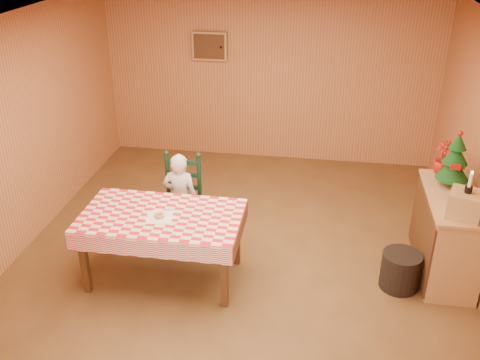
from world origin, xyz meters
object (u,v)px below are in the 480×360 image
ladder_chair (182,201)px  shelf_unit (446,234)px  crate (465,204)px  storage_bin (400,270)px  christmas_tree (455,161)px  dining_table (162,222)px  seated_child (180,199)px

ladder_chair → shelf_unit: 2.95m
ladder_chair → crate: size_ratio=3.60×
ladder_chair → shelf_unit: bearing=-4.0°
shelf_unit → storage_bin: (-0.47, -0.36, -0.26)m
shelf_unit → christmas_tree: (0.01, 0.25, 0.74)m
dining_table → ladder_chair: ladder_chair is taller
dining_table → crate: 2.98m
ladder_chair → christmas_tree: christmas_tree is taller
seated_child → storage_bin: seated_child is taller
dining_table → shelf_unit: bearing=11.2°
shelf_unit → christmas_tree: bearing=88.0°
ladder_chair → crate: 3.06m
seated_child → storage_bin: (2.47, -0.51, -0.36)m
christmas_tree → storage_bin: christmas_tree is taller
crate → storage_bin: bearing=175.2°
crate → christmas_tree: size_ratio=0.48×
shelf_unit → crate: 0.71m
dining_table → ladder_chair: 0.81m
crate → storage_bin: size_ratio=0.75×
ladder_chair → storage_bin: ladder_chair is taller
crate → christmas_tree: 0.67m
dining_table → shelf_unit: 3.01m
dining_table → christmas_tree: size_ratio=2.67×
ladder_chair → crate: (2.95, -0.61, 0.55)m
dining_table → storage_bin: 2.52m
shelf_unit → ladder_chair: bearing=176.0°
christmas_tree → seated_child: bearing=-178.0°
christmas_tree → storage_bin: 1.27m
ladder_chair → christmas_tree: (2.95, 0.04, 0.71)m
dining_table → crate: crate is taller
dining_table → christmas_tree: 3.11m
ladder_chair → seated_child: bearing=-90.0°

